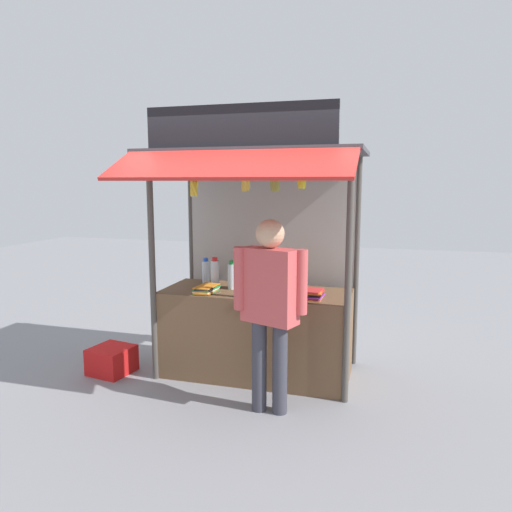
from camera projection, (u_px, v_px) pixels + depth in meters
ground_plane at (256, 374)px, 4.84m from camera, size 20.00×20.00×0.00m
stall_counter at (256, 333)px, 4.77m from camera, size 1.86×0.76×0.87m
stall_structure at (260, 218)px, 4.74m from camera, size 2.06×1.68×2.58m
water_bottle_back_right at (275, 277)px, 4.72m from camera, size 0.08×0.08×0.28m
water_bottle_mid_right at (206, 272)px, 4.99m from camera, size 0.08×0.08×0.28m
water_bottle_far_left at (258, 276)px, 4.92m from camera, size 0.06×0.06×0.23m
water_bottle_center at (215, 273)px, 4.86m from camera, size 0.09×0.09×0.31m
water_bottle_back_left at (250, 276)px, 4.76m from camera, size 0.08×0.08×0.28m
water_bottle_far_right at (232, 276)px, 4.77m from camera, size 0.08×0.08×0.29m
magazine_stack_left at (258, 293)px, 4.42m from camera, size 0.21×0.28×0.09m
magazine_stack_rear_center at (309, 294)px, 4.39m from camera, size 0.27×0.26×0.09m
magazine_stack_mid_left at (206, 289)px, 4.64m from camera, size 0.20×0.31×0.06m
banana_bunch_inner_left at (194, 188)px, 4.22m from camera, size 0.10×0.10×0.29m
banana_bunch_inner_right at (302, 181)px, 3.94m from camera, size 0.09×0.09×0.22m
banana_bunch_rightmost at (245, 183)px, 4.08m from camera, size 0.10×0.10×0.25m
banana_bunch_leftmost at (275, 183)px, 4.01m from camera, size 0.10×0.10×0.25m
vendor_person at (270, 298)px, 3.90m from camera, size 0.62×0.35×1.64m
plastic_crate at (112, 360)px, 4.85m from camera, size 0.44×0.44×0.27m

